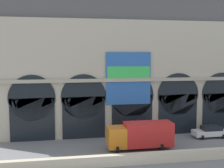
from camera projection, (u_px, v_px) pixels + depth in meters
ground_plane at (142, 147)px, 34.79m from camera, size 200.00×200.00×0.00m
quay_parapet_wall at (157, 157)px, 29.70m from camera, size 90.00×0.70×1.09m
station_building at (128, 66)px, 41.10m from camera, size 39.96×5.11×19.17m
box_truck_center at (141, 135)px, 33.87m from camera, size 7.50×2.91×3.12m
car_mideast at (210, 131)px, 38.85m from camera, size 4.40×2.22×1.55m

